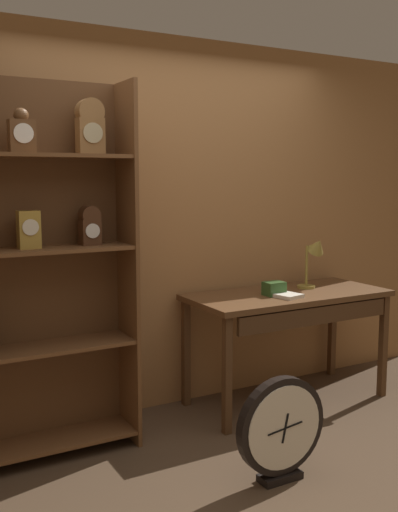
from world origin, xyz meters
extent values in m
plane|color=#4C3826|center=(0.00, 0.00, 0.00)|extent=(10.00, 10.00, 0.00)
cube|color=#9E6B3D|center=(0.00, 1.37, 1.30)|extent=(4.80, 0.05, 2.60)
cube|color=brown|center=(-0.51, 0.95, 1.10)|extent=(0.02, 0.32, 2.20)
cube|color=brown|center=(-1.11, 1.11, 1.10)|extent=(1.24, 0.01, 2.20)
cube|color=brown|center=(-1.11, 0.95, 0.09)|extent=(1.19, 0.30, 0.02)
cube|color=brown|center=(-1.11, 0.95, 0.66)|extent=(1.19, 0.30, 0.02)
cube|color=brown|center=(-1.11, 0.95, 1.23)|extent=(1.19, 0.30, 0.02)
cube|color=brown|center=(-1.11, 0.95, 1.76)|extent=(1.19, 0.30, 0.02)
cube|color=brown|center=(-1.12, 0.95, 1.86)|extent=(0.14, 0.08, 0.18)
sphere|color=brown|center=(-1.12, 0.95, 1.97)|extent=(0.08, 0.08, 0.08)
cylinder|color=white|center=(-1.12, 0.90, 1.87)|extent=(0.11, 0.01, 0.11)
cube|color=#B28C38|center=(-1.09, 0.96, 1.35)|extent=(0.12, 0.09, 0.21)
cylinder|color=silver|center=(-1.09, 0.92, 1.37)|extent=(0.09, 0.01, 0.09)
cube|color=olive|center=(-0.72, 0.97, 1.87)|extent=(0.15, 0.09, 0.21)
cylinder|color=olive|center=(-0.72, 0.97, 2.01)|extent=(0.15, 0.09, 0.15)
cylinder|color=#C6B78C|center=(-0.72, 0.92, 1.89)|extent=(0.12, 0.01, 0.12)
cube|color=#472816|center=(-0.74, 0.97, 1.32)|extent=(0.11, 0.10, 0.15)
cylinder|color=#472816|center=(-0.74, 0.97, 1.42)|extent=(0.11, 0.10, 0.11)
cylinder|color=silver|center=(-0.74, 0.91, 1.33)|extent=(0.09, 0.01, 0.09)
cube|color=brown|center=(0.75, 0.98, 0.79)|extent=(1.48, 0.66, 0.04)
cube|color=#50321B|center=(0.06, 0.70, 0.39)|extent=(0.05, 0.05, 0.77)
cube|color=#50321B|center=(1.43, 0.70, 0.39)|extent=(0.05, 0.05, 0.77)
cube|color=#50321B|center=(0.06, 1.26, 0.39)|extent=(0.05, 0.05, 0.77)
cube|color=#50321B|center=(1.43, 1.26, 0.39)|extent=(0.05, 0.05, 0.77)
cube|color=#472C18|center=(0.75, 0.67, 0.70)|extent=(1.25, 0.03, 0.12)
cylinder|color=olive|center=(0.97, 1.05, 0.82)|extent=(0.13, 0.13, 0.02)
cylinder|color=olive|center=(0.97, 1.05, 0.98)|extent=(0.02, 0.02, 0.30)
cone|color=olive|center=(1.03, 1.00, 1.13)|extent=(0.14, 0.17, 0.16)
cube|color=#2D5123|center=(0.59, 0.95, 0.86)|extent=(0.14, 0.11, 0.10)
cube|color=silver|center=(0.63, 0.87, 0.82)|extent=(0.20, 0.25, 0.02)
cube|color=black|center=(0.00, 0.06, 0.02)|extent=(0.24, 0.11, 0.04)
cylinder|color=black|center=(0.00, 0.06, 0.31)|extent=(0.54, 0.06, 0.54)
cylinder|color=silver|center=(0.00, 0.03, 0.31)|extent=(0.47, 0.01, 0.47)
cube|color=black|center=(0.00, 0.02, 0.31)|extent=(0.05, 0.01, 0.16)
cube|color=black|center=(0.00, 0.02, 0.31)|extent=(0.23, 0.01, 0.04)
camera|label=1|loc=(-1.87, -2.38, 1.64)|focal=41.52mm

